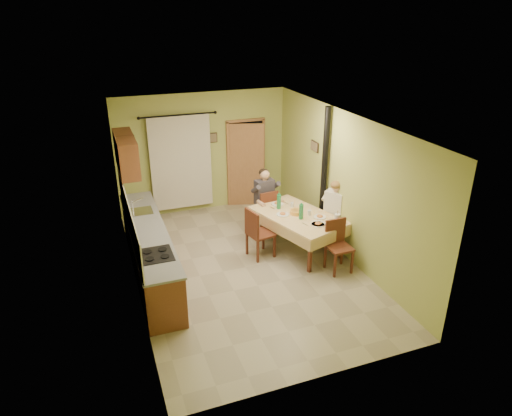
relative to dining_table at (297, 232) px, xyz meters
name	(u,v)px	position (x,y,z in m)	size (l,w,h in m)	color
floor	(245,267)	(-1.22, -0.33, -0.38)	(4.00, 6.00, 0.01)	tan
room_shell	(245,177)	(-1.22, -0.33, 1.44)	(4.04, 6.04, 2.82)	#B1BC60
kitchen_run	(149,251)	(-2.93, 0.07, 0.10)	(0.64, 3.64, 1.56)	brown
upper_cabinets	(126,153)	(-3.04, 1.37, 1.57)	(0.35, 1.40, 0.70)	brown
curtain	(181,162)	(-1.77, 2.57, 0.88)	(1.70, 0.07, 2.22)	black
doorway	(246,163)	(-0.18, 2.59, 0.67)	(0.96, 0.28, 2.15)	black
dining_table	(297,232)	(0.00, 0.00, 0.00)	(1.64, 2.13, 0.76)	#D9B578
tableware	(302,213)	(0.05, -0.09, 0.45)	(0.95, 1.49, 0.33)	white
chair_far	(265,219)	(-0.32, 0.98, -0.09)	(0.47, 0.47, 0.98)	#572717
chair_near	(338,256)	(0.36, -1.02, -0.09)	(0.43, 0.43, 0.98)	#572717
chair_right	(334,231)	(0.80, -0.08, -0.09)	(0.59, 0.59, 1.00)	#572717
chair_left	(260,243)	(-0.81, -0.01, -0.09)	(0.54, 0.54, 1.01)	#572717
man_far	(265,194)	(-0.32, 0.99, 0.50)	(0.61, 0.50, 1.39)	#38333D
man_right	(336,205)	(0.79, -0.09, 0.50)	(0.62, 0.65, 1.39)	silver
stove_flue	(323,193)	(0.68, 0.27, 0.65)	(0.24, 0.24, 2.80)	black
picture_back	(213,138)	(-0.97, 2.64, 1.37)	(0.19, 0.03, 0.23)	black
picture_right	(315,146)	(0.75, 0.87, 1.47)	(0.03, 0.31, 0.21)	brown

